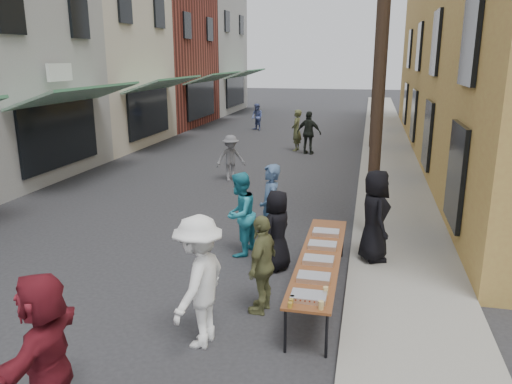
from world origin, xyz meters
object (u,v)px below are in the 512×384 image
at_px(server, 375,216).
at_px(catering_tray_sausage, 309,297).
at_px(guest_front_a, 277,230).
at_px(guest_front_c, 240,214).
at_px(utility_pole_far, 376,51).
at_px(utility_pole_near, 382,36).
at_px(serving_table, 320,258).
at_px(utility_pole_mid, 378,47).

bearing_deg(server, catering_tray_sausage, 148.83).
height_order(guest_front_a, guest_front_c, guest_front_c).
relative_size(guest_front_a, server, 0.87).
bearing_deg(server, utility_pole_far, -15.64).
height_order(utility_pole_near, server, utility_pole_near).
xyz_separation_m(serving_table, server, (0.91, 1.65, 0.31)).
height_order(utility_pole_mid, guest_front_a, utility_pole_mid).
bearing_deg(serving_table, utility_pole_far, 88.19).
bearing_deg(guest_front_c, serving_table, 62.05).
bearing_deg(utility_pole_near, catering_tray_sausage, -100.08).
height_order(utility_pole_near, serving_table, utility_pole_near).
bearing_deg(catering_tray_sausage, utility_pole_far, 88.29).
height_order(utility_pole_mid, guest_front_c, utility_pole_mid).
height_order(guest_front_a, server, server).
bearing_deg(utility_pole_far, guest_front_c, -96.01).
bearing_deg(guest_front_a, catering_tray_sausage, 41.03).
bearing_deg(guest_front_c, server, 104.19).
bearing_deg(serving_table, utility_pole_mid, 86.76).
bearing_deg(server, utility_pole_near, -13.89).
bearing_deg(serving_table, catering_tray_sausage, -90.00).
relative_size(catering_tray_sausage, server, 0.27).
bearing_deg(serving_table, guest_front_a, 133.81).
distance_m(serving_table, catering_tray_sausage, 1.65).
distance_m(utility_pole_mid, utility_pole_far, 12.00).
bearing_deg(utility_pole_near, server, -88.14).
height_order(utility_pole_mid, server, utility_pole_mid).
bearing_deg(utility_pole_mid, guest_front_a, -97.22).
distance_m(utility_pole_near, serving_table, 5.02).
height_order(catering_tray_sausage, server, server).
distance_m(utility_pole_near, utility_pole_far, 24.00).
bearing_deg(utility_pole_near, utility_pole_far, 90.00).
distance_m(guest_front_a, server, 1.98).
relative_size(utility_pole_far, serving_table, 2.25).
distance_m(catering_tray_sausage, guest_front_a, 2.79).
bearing_deg(guest_front_c, utility_pole_far, -173.99).
bearing_deg(utility_pole_mid, server, -89.79).
relative_size(utility_pole_mid, serving_table, 2.25).
distance_m(guest_front_a, guest_front_c, 1.07).
xyz_separation_m(guest_front_a, guest_front_c, (-0.90, 0.56, 0.09)).
distance_m(catering_tray_sausage, guest_front_c, 3.69).
height_order(utility_pole_near, guest_front_a, utility_pole_near).
bearing_deg(guest_front_a, serving_table, 65.17).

